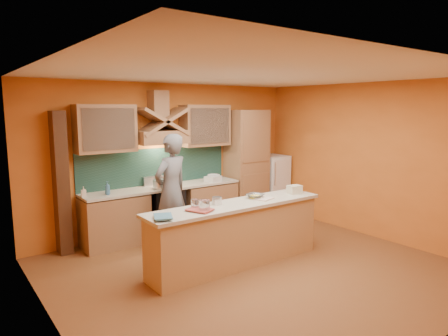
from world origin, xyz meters
TOP-DOWN VIEW (x-y plane):
  - floor at (0.00, 0.00)m, footprint 5.50×5.00m
  - ceiling at (0.00, 0.00)m, footprint 5.50×5.00m
  - wall_back at (0.00, 2.50)m, footprint 5.50×0.02m
  - wall_front at (0.00, -2.50)m, footprint 5.50×0.02m
  - wall_left at (-2.75, 0.00)m, footprint 0.02×5.00m
  - wall_right at (2.75, 0.00)m, footprint 0.02×5.00m
  - base_cabinet_left at (-1.25, 2.20)m, footprint 1.10×0.60m
  - base_cabinet_right at (0.65, 2.20)m, footprint 1.10×0.60m
  - counter_top at (-0.30, 2.20)m, footprint 3.00×0.62m
  - stove at (-0.30, 2.20)m, footprint 0.60×0.58m
  - backsplash at (-0.30, 2.48)m, footprint 3.00×0.03m
  - range_hood at (-0.30, 2.25)m, footprint 0.92×0.50m
  - hood_chimney at (-0.30, 2.35)m, footprint 0.30×0.30m
  - upper_cabinet_left at (-1.30, 2.33)m, footprint 1.00×0.35m
  - upper_cabinet_right at (0.70, 2.33)m, footprint 1.00×0.35m
  - pantry_column at (1.65, 2.20)m, footprint 0.80×0.60m
  - fridge at (2.40, 2.20)m, footprint 0.58×0.60m
  - trim_column_left at (-2.05, 2.35)m, footprint 0.20×0.30m
  - island_body at (-0.10, 0.30)m, footprint 2.80×0.55m
  - island_top at (-0.10, 0.30)m, footprint 2.90×0.62m
  - person at (-0.47, 1.62)m, footprint 0.81×0.65m
  - pot_large at (-0.44, 2.08)m, footprint 0.29×0.29m
  - pot_small at (-0.10, 2.29)m, footprint 0.22×0.22m
  - soap_bottle_a at (-1.75, 2.19)m, footprint 0.09×0.09m
  - soap_bottle_b at (-1.39, 2.11)m, footprint 0.10×0.10m
  - bowl_back at (0.91, 2.34)m, footprint 0.33×0.33m
  - dish_rack at (0.71, 2.08)m, footprint 0.35×0.31m
  - book_lower at (-0.90, 0.19)m, footprint 0.36×0.41m
  - book_upper at (-1.48, 0.23)m, footprint 0.33×0.38m
  - jar_large at (-0.74, 0.19)m, footprint 0.20×0.20m
  - jar_small at (-0.78, 0.38)m, footprint 0.14×0.14m
  - kitchen_scale at (-0.38, 0.41)m, footprint 0.13×0.13m
  - mixing_bowl at (0.35, 0.40)m, footprint 0.32×0.32m
  - cloth at (0.41, 0.25)m, footprint 0.31×0.27m
  - grocery_bag_a at (1.09, 0.27)m, footprint 0.23×0.20m
  - grocery_bag_b at (1.18, 0.38)m, footprint 0.20×0.18m

SIDE VIEW (x-z plane):
  - floor at x=0.00m, z-range -0.01..0.01m
  - base_cabinet_left at x=-1.25m, z-range 0.00..0.86m
  - base_cabinet_right at x=0.65m, z-range 0.00..0.86m
  - island_body at x=-0.10m, z-range 0.00..0.88m
  - stove at x=-0.30m, z-range 0.00..0.90m
  - fridge at x=2.40m, z-range 0.00..1.30m
  - counter_top at x=-0.30m, z-range 0.88..0.92m
  - island_top at x=-0.10m, z-range 0.90..0.95m
  - cloth at x=0.41m, z-range 0.94..0.96m
  - bowl_back at x=0.91m, z-range 0.92..1.00m
  - person at x=-0.47m, z-range 0.00..1.92m
  - book_lower at x=-0.90m, z-range 0.94..0.98m
  - pot_small at x=-0.10m, z-range 0.90..1.03m
  - dish_rack at x=0.71m, z-range 0.92..1.02m
  - mixing_bowl at x=0.35m, z-range 0.94..1.01m
  - pot_large at x=-0.44m, z-range 0.90..1.06m
  - book_upper at x=-1.48m, z-range 0.97..0.99m
  - kitchen_scale at x=-0.38m, z-range 0.94..1.03m
  - grocery_bag_b at x=1.18m, z-range 0.94..1.04m
  - soap_bottle_a at x=-1.75m, z-range 0.92..1.09m
  - grocery_bag_a at x=1.09m, z-range 0.94..1.08m
  - jar_small at x=-0.78m, z-range 0.94..1.08m
  - jar_large at x=-0.74m, z-range 0.94..1.10m
  - soap_bottle_b at x=-1.39m, z-range 0.92..1.15m
  - pantry_column at x=1.65m, z-range 0.00..2.30m
  - trim_column_left at x=-2.05m, z-range 0.00..2.30m
  - backsplash at x=-0.30m, z-range 0.90..1.60m
  - wall_back at x=0.00m, z-range 0.00..2.80m
  - wall_front at x=0.00m, z-range 0.00..2.80m
  - wall_left at x=-2.75m, z-range 0.00..2.80m
  - wall_right at x=2.75m, z-range 0.00..2.80m
  - range_hood at x=-0.30m, z-range 1.70..1.94m
  - upper_cabinet_left at x=-1.30m, z-range 1.60..2.40m
  - upper_cabinet_right at x=0.70m, z-range 1.60..2.40m
  - hood_chimney at x=-0.30m, z-range 2.15..2.65m
  - ceiling at x=0.00m, z-range 2.79..2.80m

